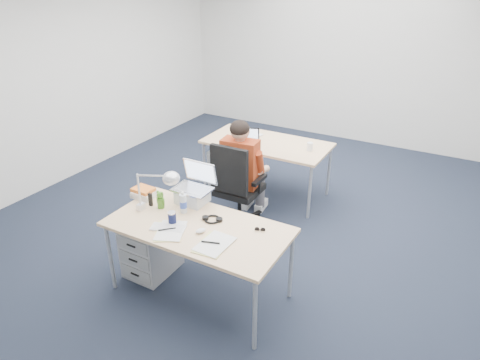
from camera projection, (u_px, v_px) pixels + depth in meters
name	position (u px, v px, depth m)	size (l,w,h in m)	color
floor	(252.00, 229.00, 4.99)	(7.00, 7.00, 0.00)	black
room	(254.00, 83.00, 4.24)	(6.02, 7.02, 2.80)	silver
desk_near	(198.00, 230.00, 3.73)	(1.60, 0.80, 0.73)	#DAAE7D
desk_far	(267.00, 145.00, 5.53)	(1.60, 0.80, 0.73)	#DAAE7D
office_chair	(238.00, 204.00, 4.91)	(0.69, 0.69, 1.08)	black
seated_person	(245.00, 171.00, 4.91)	(0.42, 0.73, 1.29)	#9F3516
drawer_pedestal_near	(151.00, 247.00, 4.20)	(0.40, 0.50, 0.55)	#A9ABAF
drawer_pedestal_far	(229.00, 167.00, 5.91)	(0.40, 0.50, 0.55)	#A9ABAF
silver_laptop	(192.00, 185.00, 4.00)	(0.35, 0.28, 0.37)	silver
wireless_keyboard	(168.00, 228.00, 3.67)	(0.30, 0.12, 0.01)	white
computer_mouse	(201.00, 231.00, 3.60)	(0.06, 0.09, 0.03)	white
headphones	(212.00, 219.00, 3.78)	(0.19, 0.15, 0.03)	black
can_koozie	(172.00, 218.00, 3.71)	(0.07, 0.07, 0.12)	#141A41
water_bottle	(183.00, 202.00, 3.87)	(0.07, 0.07, 0.21)	silver
bear_figurine	(160.00, 199.00, 3.95)	(0.09, 0.07, 0.17)	#2E721E
book_stack	(144.00, 193.00, 4.15)	(0.22, 0.16, 0.10)	silver
cordless_phone	(150.00, 199.00, 4.00)	(0.03, 0.02, 0.13)	black
papers_left	(169.00, 231.00, 3.62)	(0.22, 0.32, 0.01)	#DCDB7F
papers_right	(213.00, 244.00, 3.45)	(0.23, 0.33, 0.01)	#DCDB7F
sunglasses	(260.00, 230.00, 3.63)	(0.09, 0.04, 0.02)	black
desk_lamp	(151.00, 189.00, 3.79)	(0.43, 0.16, 0.49)	silver
dark_laptop	(244.00, 138.00, 5.29)	(0.34, 0.33, 0.25)	black
far_cup	(310.00, 147.00, 5.23)	(0.07, 0.07, 0.10)	white
far_papers	(248.00, 136.00, 5.69)	(0.24, 0.34, 0.01)	white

